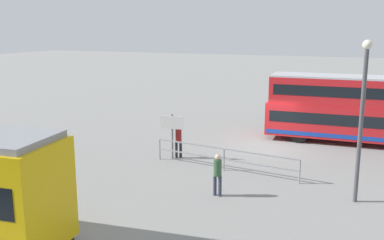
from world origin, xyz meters
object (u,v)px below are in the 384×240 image
at_px(pedestrian_crossing, 218,172).
at_px(street_lamp, 362,109).
at_px(pedestrian_near_railing, 178,139).
at_px(info_sign, 172,128).
at_px(double_decker_bus, 360,109).

height_order(pedestrian_crossing, street_lamp, street_lamp).
bearing_deg(pedestrian_near_railing, info_sign, 55.15).
bearing_deg(info_sign, street_lamp, 164.26).
bearing_deg(pedestrian_crossing, street_lamp, -164.66).
distance_m(pedestrian_near_railing, street_lamp, 9.51).
bearing_deg(double_decker_bus, info_sign, 38.04).
bearing_deg(double_decker_bus, street_lamp, 90.98).
bearing_deg(pedestrian_crossing, info_sign, -46.22).
bearing_deg(info_sign, pedestrian_crossing, 133.78).
relative_size(pedestrian_crossing, info_sign, 0.74).
height_order(double_decker_bus, pedestrian_near_railing, double_decker_bus).
bearing_deg(pedestrian_crossing, double_decker_bus, -114.85).
xyz_separation_m(double_decker_bus, street_lamp, (-0.16, 9.34, 1.66)).
relative_size(info_sign, street_lamp, 0.38).
relative_size(pedestrian_near_railing, info_sign, 0.75).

